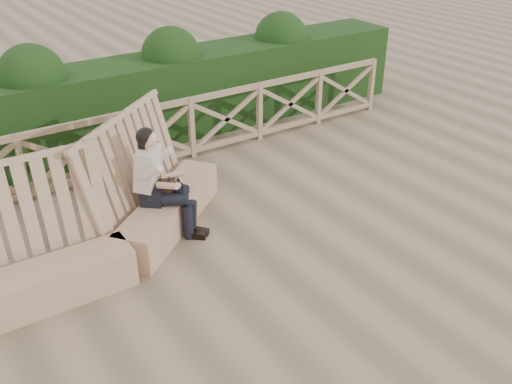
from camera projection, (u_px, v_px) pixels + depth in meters
ground at (275, 266)px, 7.27m from camera, size 60.00×60.00×0.00m
bench at (102, 233)px, 7.19m from camera, size 4.30×2.09×1.62m
woman at (159, 179)px, 7.58m from camera, size 0.89×0.89×1.56m
guardrail at (154, 137)px, 9.55m from camera, size 10.10×0.09×1.10m
hedge at (124, 105)px, 10.33m from camera, size 12.00×1.20×1.50m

